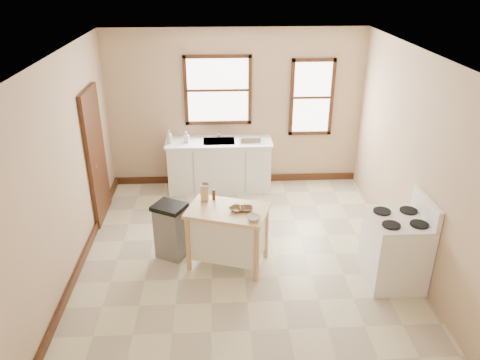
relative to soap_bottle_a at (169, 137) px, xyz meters
name	(u,v)px	position (x,y,z in m)	size (l,w,h in m)	color
floor	(243,256)	(1.15, -2.13, -1.04)	(5.00, 5.00, 0.00)	#B2A38D
ceiling	(244,55)	(1.15, -2.13, 1.76)	(5.00, 5.00, 0.00)	white
wall_back	(235,109)	(1.15, 0.37, 0.36)	(4.50, 0.04, 2.80)	tan
wall_left	(66,169)	(-1.10, -2.13, 0.36)	(0.04, 5.00, 2.80)	tan
wall_right	(415,162)	(3.40, -2.13, 0.36)	(0.04, 5.00, 2.80)	tan
window_main	(218,90)	(0.85, 0.35, 0.71)	(1.17, 0.06, 1.22)	#381F0F
window_side	(312,98)	(2.50, 0.35, 0.56)	(0.77, 0.06, 1.37)	#381F0F
door_left	(96,156)	(-1.06, -0.83, 0.01)	(0.06, 0.90, 2.10)	#381F0F
baseboard_back	(236,178)	(1.15, 0.34, -0.98)	(4.50, 0.04, 0.12)	#381F0F
baseboard_left	(83,257)	(-1.07, -2.13, -0.98)	(0.04, 5.00, 0.12)	#381F0F
sink_counter	(219,165)	(0.85, 0.07, -0.58)	(1.86, 0.62, 0.92)	white
faucet	(219,132)	(0.85, 0.25, -0.01)	(0.03, 0.03, 0.22)	silver
soap_bottle_a	(169,137)	(0.00, 0.00, 0.00)	(0.09, 0.09, 0.24)	#B2B2B2
soap_bottle_b	(186,137)	(0.29, 0.04, -0.02)	(0.09, 0.09, 0.19)	#B2B2B2
dish_rack	(250,139)	(1.39, 0.01, -0.07)	(0.37, 0.28, 0.09)	silver
kitchen_island	(228,237)	(0.94, -2.27, -0.62)	(1.03, 0.66, 0.84)	#FEDD95
knife_block	(205,194)	(0.64, -2.00, -0.10)	(0.10, 0.10, 0.20)	tan
pepper_grinder	(214,195)	(0.76, -1.99, -0.12)	(0.04, 0.04, 0.15)	#432012
bowl_a	(236,209)	(1.05, -2.31, -0.17)	(0.18, 0.18, 0.04)	brown
bowl_b	(246,209)	(1.18, -2.31, -0.17)	(0.17, 0.17, 0.04)	brown
bowl_c	(254,218)	(1.26, -2.57, -0.17)	(0.17, 0.17, 0.05)	silver
trash_bin	(171,231)	(0.15, -2.05, -0.63)	(0.41, 0.35, 0.81)	gray
gas_stove	(396,241)	(3.05, -2.75, -0.44)	(0.74, 0.75, 1.19)	white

